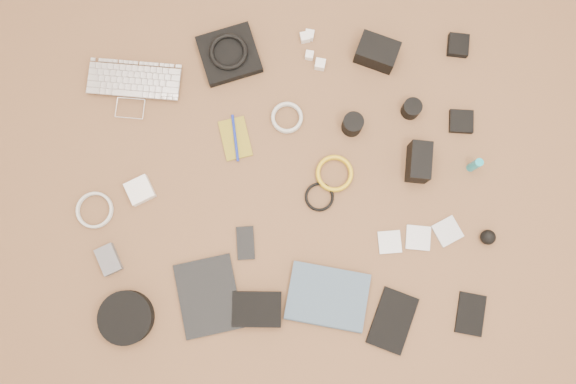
{
  "coord_description": "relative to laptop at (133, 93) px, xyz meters",
  "views": [
    {
      "loc": [
        -0.02,
        -0.3,
        1.85
      ],
      "look_at": [
        0.0,
        -0.02,
        0.02
      ],
      "focal_mm": 35.0,
      "sensor_mm": 36.0,
      "label": 1
    }
  ],
  "objects": [
    {
      "name": "charger_d",
      "position": [
        0.64,
        0.06,
        0.0
      ],
      "size": [
        0.04,
        0.04,
        0.03
      ],
      "primitive_type": "cube",
      "rotation": [
        0.0,
        0.0,
        -0.27
      ],
      "color": "white",
      "rests_on": "ground"
    },
    {
      "name": "notebook_black_b",
      "position": [
        1.06,
        -0.81,
        -0.01
      ],
      "size": [
        0.12,
        0.15,
        0.01
      ],
      "primitive_type": "cube",
      "rotation": [
        0.0,
        0.0,
        -0.25
      ],
      "color": "black",
      "rests_on": "ground"
    },
    {
      "name": "power_brick",
      "position": [
        0.01,
        -0.34,
        0.0
      ],
      "size": [
        0.1,
        0.1,
        0.03
      ],
      "primitive_type": "cube",
      "rotation": [
        0.0,
        0.0,
        0.39
      ],
      "color": "white",
      "rests_on": "ground"
    },
    {
      "name": "lens_pouch",
      "position": [
        1.12,
        0.09,
        0.0
      ],
      "size": [
        0.08,
        0.09,
        0.03
      ],
      "primitive_type": "cube",
      "rotation": [
        0.0,
        0.0,
        -0.18
      ],
      "color": "black",
      "rests_on": "ground"
    },
    {
      "name": "drive_case",
      "position": [
        0.38,
        -0.75,
        0.01
      ],
      "size": [
        0.16,
        0.12,
        0.04
      ],
      "primitive_type": "cube",
      "rotation": [
        0.0,
        0.0,
        -0.08
      ],
      "color": "black",
      "rests_on": "ground"
    },
    {
      "name": "card_reader",
      "position": [
        1.1,
        -0.18,
        -0.0
      ],
      "size": [
        0.09,
        0.09,
        0.02
      ],
      "primitive_type": "cube",
      "rotation": [
        0.0,
        0.0,
        -0.13
      ],
      "color": "black",
      "rests_on": "ground"
    },
    {
      "name": "cable_yellow",
      "position": [
        0.66,
        -0.33,
        -0.01
      ],
      "size": [
        0.16,
        0.16,
        0.01
      ],
      "primitive_type": "torus",
      "rotation": [
        0.0,
        0.0,
        -0.37
      ],
      "color": "gold",
      "rests_on": "ground"
    },
    {
      "name": "flash",
      "position": [
        0.94,
        -0.31,
        0.03
      ],
      "size": [
        0.09,
        0.13,
        0.09
      ],
      "primitive_type": "cube",
      "rotation": [
        0.0,
        0.0,
        -0.17
      ],
      "color": "black",
      "rests_on": "ground"
    },
    {
      "name": "pen_blue",
      "position": [
        0.34,
        -0.18,
        0.0
      ],
      "size": [
        0.02,
        0.16,
        0.01
      ],
      "primitive_type": "cylinder",
      "rotation": [
        1.57,
        0.0,
        0.06
      ],
      "color": "#13239C",
      "rests_on": "notebook_olive"
    },
    {
      "name": "battery_charger",
      "position": [
        -0.09,
        -0.56,
        0.0
      ],
      "size": [
        0.09,
        0.11,
        0.03
      ],
      "primitive_type": "cube",
      "rotation": [
        0.0,
        0.0,
        0.37
      ],
      "color": "slate",
      "rests_on": "ground"
    },
    {
      "name": "cable_white_a",
      "position": [
        0.52,
        -0.12,
        -0.01
      ],
      "size": [
        0.14,
        0.14,
        0.01
      ],
      "primitive_type": "torus",
      "rotation": [
        0.0,
        0.0,
        0.35
      ],
      "color": "silver",
      "rests_on": "ground"
    },
    {
      "name": "paperback",
      "position": [
        0.58,
        -0.82,
        0.0
      ],
      "size": [
        0.29,
        0.25,
        0.03
      ],
      "primitive_type": "imported",
      "rotation": [
        0.0,
        0.0,
        1.32
      ],
      "color": "#3F556A",
      "rests_on": "ground"
    },
    {
      "name": "phone",
      "position": [
        0.35,
        -0.54,
        -0.01
      ],
      "size": [
        0.06,
        0.11,
        0.01
      ],
      "primitive_type": "cube",
      "rotation": [
        0.0,
        0.0,
        -0.0
      ],
      "color": "black",
      "rests_on": "ground"
    },
    {
      "name": "dslr_camera",
      "position": [
        0.84,
        0.08,
        0.03
      ],
      "size": [
        0.16,
        0.14,
        0.08
      ],
      "primitive_type": "cube",
      "rotation": [
        0.0,
        0.0,
        -0.43
      ],
      "color": "black",
      "rests_on": "ground"
    },
    {
      "name": "headphones",
      "position": [
        0.33,
        0.11,
        0.03
      ],
      "size": [
        0.16,
        0.16,
        0.02
      ],
      "primitive_type": "torus",
      "rotation": [
        0.0,
        0.0,
        0.2
      ],
      "color": "black",
      "rests_on": "headphone_pouch"
    },
    {
      "name": "headphone_case",
      "position": [
        -0.04,
        -0.75,
        0.01
      ],
      "size": [
        0.21,
        0.21,
        0.05
      ],
      "primitive_type": "cylinder",
      "rotation": [
        0.0,
        0.0,
        0.28
      ],
      "color": "black",
      "rests_on": "ground"
    },
    {
      "name": "room_shell",
      "position": [
        0.5,
        -0.36,
        1.24
      ],
      "size": [
        4.04,
        4.04,
        2.58
      ],
      "color": "brown",
      "rests_on": "ground"
    },
    {
      "name": "laptop",
      "position": [
        0.0,
        0.0,
        0.0
      ],
      "size": [
        0.35,
        0.27,
        0.02
      ],
      "primitive_type": "imported",
      "rotation": [
        0.0,
        0.0,
        -0.15
      ],
      "color": "silver",
      "rests_on": "ground"
    },
    {
      "name": "lens_a",
      "position": [
        0.73,
        -0.17,
        0.02
      ],
      "size": [
        0.08,
        0.08,
        0.07
      ],
      "primitive_type": "cylinder",
      "rotation": [
        0.0,
        0.0,
        -0.12
      ],
      "color": "black",
      "rests_on": "ground"
    },
    {
      "name": "notebook_olive",
      "position": [
        0.34,
        -0.18,
        -0.01
      ],
      "size": [
        0.11,
        0.15,
        0.01
      ],
      "primitive_type": "cube",
      "rotation": [
        0.0,
        0.0,
        0.17
      ],
      "color": "olive",
      "rests_on": "ground"
    },
    {
      "name": "charger_c",
      "position": [
        0.6,
        0.16,
        0.0
      ],
      "size": [
        0.03,
        0.03,
        0.03
      ],
      "primitive_type": "cube",
      "rotation": [
        0.0,
        0.0,
        0.14
      ],
      "color": "white",
      "rests_on": "ground"
    },
    {
      "name": "charger_a",
      "position": [
        0.61,
        0.09,
        0.0
      ],
      "size": [
        0.03,
        0.03,
        0.03
      ],
      "primitive_type": "cube",
      "rotation": [
        0.0,
        0.0,
        -0.25
      ],
      "color": "white",
      "rests_on": "ground"
    },
    {
      "name": "filter_case_mid",
      "position": [
        0.92,
        -0.56,
        -0.01
      ],
      "size": [
        0.09,
        0.09,
        0.01
      ],
      "primitive_type": "cube",
      "rotation": [
        0.0,
        0.0,
        -0.16
      ],
      "color": "silver",
      "rests_on": "ground"
    },
    {
      "name": "filter_case_left",
      "position": [
        0.82,
        -0.57,
        -0.01
      ],
      "size": [
        0.07,
        0.07,
        0.01
      ],
      "primitive_type": "cube",
      "rotation": [
        0.0,
        0.0,
        0.01
      ],
      "color": "silver",
      "rests_on": "ground"
    },
    {
      "name": "tablet",
      "position": [
        0.22,
        -0.7,
        -0.01
      ],
      "size": [
        0.22,
        0.27,
        0.01
      ],
      "primitive_type": "cube",
      "rotation": [
        0.0,
        0.0,
        0.14
      ],
      "color": "black",
      "rests_on": "ground"
    },
    {
      "name": "filter_case_right",
      "position": [
        1.02,
        -0.54,
        -0.01
      ],
      "size": [
        0.1,
        0.1,
        0.01
      ],
      "primitive_type": "cube",
      "rotation": [
        0.0,
        0.0,
        0.42
      ],
      "color": "silver",
      "rests_on": "ground"
    },
    {
      "name": "charger_b",
      "position": [
        0.61,
        0.17,
        0.0
      ],
      "size": [
        0.04,
        0.04,
        0.03
      ],
      "primitive_type": "cube",
      "rotation": [
        0.0,
        0.0,
        -0.25
      ],
      "color": "white",
      "rests_on": "ground"
    },
    {
      "name": "cable_white_b",
      "position": [
        -0.14,
        -0.39,
        -0.01
      ],
      "size": [
        0.16,
        0.16,
        0.01
      ],
      "primitive_type": "torus",
      "rotation": [
        0.0,
        0.0,
        -0.43
      ],
      "color": "silver",
      "rests_on": "ground"
    },
    {
      "name": "air_blower",
      "position": [
        1.14,
        -0.57,
        0.01
      ],
      "size": [
        0.05,
        0.05,
        0.05
      ],
      "primitive_type": "sphere",
      "rotation": [
        0.0,
        0.0,
        0.06
      ],
      "color": "black",
      "rests_on": "ground"
    },
    {
      "name": "lens_cleaner",
      "position": [
        1.12,
        -0.34,
        0.03
      ],
      "size": [
        0.03,
        0.03,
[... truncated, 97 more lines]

